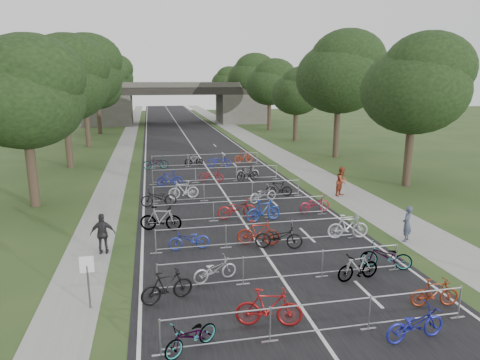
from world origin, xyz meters
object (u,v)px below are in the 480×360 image
Objects in this scene: park_sign at (87,273)px; pedestrian_c at (103,234)px; pedestrian_b at (342,182)px; overpass_bridge at (176,103)px; bike_1 at (269,308)px; pedestrian_a at (407,224)px; bike_2 at (415,324)px; bike_0 at (191,336)px.

pedestrian_c is (0.00, 4.67, -0.38)m from park_sign.
pedestrian_b reaches higher than park_sign.
park_sign is at bearing 90.89° from pedestrian_c.
overpass_bridge is at bearing 62.92° from pedestrian_b.
pedestrian_a reaches higher than bike_1.
pedestrian_c reaches higher than pedestrian_a.
pedestrian_a is at bearing 175.18° from pedestrian_c.
overpass_bridge is 16.03× the size of bike_2.
overpass_bridge reaches higher than pedestrian_a.
park_sign is 0.97× the size of pedestrian_b.
bike_1 is (5.45, -2.22, -0.65)m from park_sign.
park_sign is at bearing 61.89° from bike_2.
pedestrian_c reaches higher than bike_0.
overpass_bridge is 51.15m from pedestrian_b.
pedestrian_a reaches higher than bike_0.
pedestrian_b reaches higher than pedestrian_a.
pedestrian_a reaches higher than bike_2.
overpass_bridge is 59.14m from pedestrian_a.
pedestrian_a is 0.95× the size of pedestrian_c.
park_sign is 1.08× the size of pedestrian_a.
bike_1 is at bearing -22.21° from park_sign.
pedestrian_b is (4.79, 15.20, 0.44)m from bike_2.
park_sign is 0.94× the size of bike_2.
bike_2 reaches higher than bike_0.
bike_2 is 12.60m from pedestrian_c.
bike_0 is 8.24m from pedestrian_c.
bike_2 is (6.32, -0.78, 0.05)m from bike_0.
park_sign reaches higher than pedestrian_c.
overpass_bridge is 64.30m from bike_1.
park_sign is 10.11m from bike_2.
bike_0 is at bearing 112.54° from pedestrian_c.
pedestrian_c is (-9.35, 8.43, 0.38)m from bike_2.
bike_0 is (3.03, -2.97, -0.81)m from park_sign.
pedestrian_b reaches higher than bike_2.
pedestrian_b is at bearing -23.73° from bike_2.
bike_0 is 0.84× the size of bike_1.
overpass_bridge is 16.99× the size of park_sign.
bike_0 is 12.30m from pedestrian_a.
pedestrian_b is (8.70, 13.67, 0.33)m from bike_1.
bike_0 is at bearing -93.32° from overpass_bridge.
overpass_bridge is 16.41× the size of pedestrian_b.
bike_1 is at bearing -157.84° from pedestrian_b.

